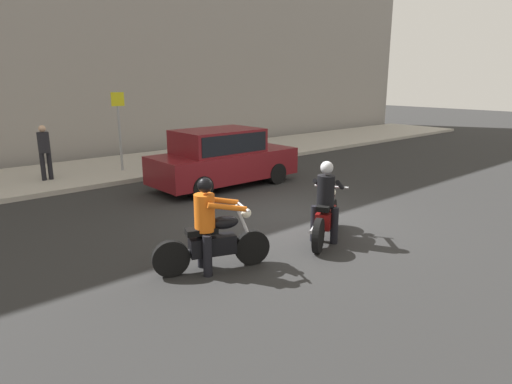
# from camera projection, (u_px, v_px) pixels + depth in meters

# --- Properties ---
(ground_plane) EXTENTS (80.00, 80.00, 0.00)m
(ground_plane) POSITION_uv_depth(u_px,v_px,m) (292.00, 219.00, 10.36)
(ground_plane) COLOR #262626
(sidewalk_slab) EXTENTS (40.00, 4.40, 0.14)m
(sidewalk_slab) POSITION_uv_depth(u_px,v_px,m) (134.00, 166.00, 16.19)
(sidewalk_slab) COLOR #A8A399
(sidewalk_slab) RESTS_ON ground_plane
(motorcycle_with_rider_black_leather) EXTENTS (1.89, 1.16, 1.62)m
(motorcycle_with_rider_black_leather) POSITION_uv_depth(u_px,v_px,m) (326.00, 208.00, 8.86)
(motorcycle_with_rider_black_leather) COLOR black
(motorcycle_with_rider_black_leather) RESTS_ON ground_plane
(motorcycle_with_rider_orange_stripe) EXTENTS (1.94, 0.93, 1.62)m
(motorcycle_with_rider_orange_stripe) POSITION_uv_depth(u_px,v_px,m) (211.00, 233.00, 7.44)
(motorcycle_with_rider_orange_stripe) COLOR black
(motorcycle_with_rider_orange_stripe) RESTS_ON ground_plane
(parked_sedan_maroon) EXTENTS (4.45, 1.82, 1.72)m
(parked_sedan_maroon) POSITION_uv_depth(u_px,v_px,m) (222.00, 157.00, 13.23)
(parked_sedan_maroon) COLOR maroon
(parked_sedan_maroon) RESTS_ON ground_plane
(street_sign_post) EXTENTS (0.44, 0.08, 2.60)m
(street_sign_post) POSITION_uv_depth(u_px,v_px,m) (119.00, 123.00, 14.70)
(street_sign_post) COLOR gray
(street_sign_post) RESTS_ON sidewalk_slab
(pedestrian_bystander) EXTENTS (0.34, 0.34, 1.66)m
(pedestrian_bystander) POSITION_uv_depth(u_px,v_px,m) (44.00, 148.00, 13.45)
(pedestrian_bystander) COLOR black
(pedestrian_bystander) RESTS_ON sidewalk_slab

